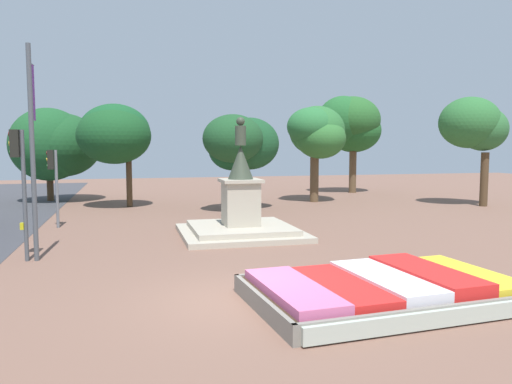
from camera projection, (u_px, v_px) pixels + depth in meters
ground_plane at (239, 300)px, 11.04m from camera, size 86.78×86.78×0.00m
flower_planter at (386, 289)px, 10.94m from camera, size 6.13×4.05×0.64m
statue_monument at (241, 214)px, 18.97m from camera, size 4.53×4.53×4.49m
traffic_light_mid_block at (20, 172)px, 14.54m from camera, size 0.41×0.29×3.88m
traffic_light_far_corner at (53, 173)px, 20.59m from camera, size 0.41×0.30×3.24m
banner_pole at (32, 147)px, 14.57m from camera, size 0.14×0.65×6.35m
park_tree_far_left at (475, 125)px, 28.31m from camera, size 3.81×3.26×6.18m
park_tree_behind_statue at (317, 132)px, 30.19m from camera, size 3.69×3.93×5.83m
park_tree_far_right at (350, 124)px, 36.05m from camera, size 4.89×4.36×6.97m
park_tree_street_side at (115, 135)px, 27.41m from camera, size 3.99×4.04×5.71m
park_tree_mid_canopy at (56, 145)px, 30.39m from camera, size 5.34×5.02×5.69m
park_tree_distant at (240, 144)px, 26.10m from camera, size 4.25×3.86×5.01m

